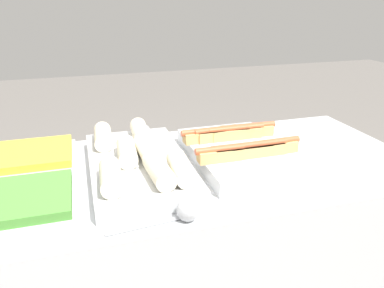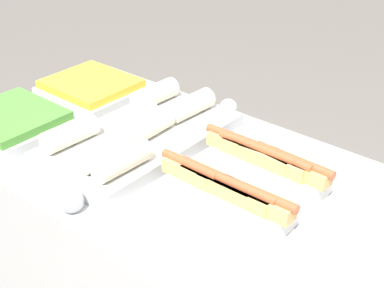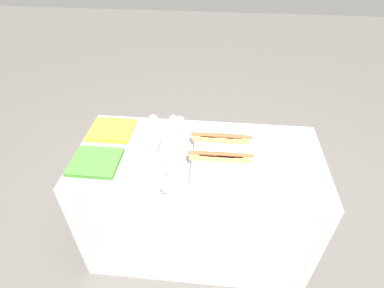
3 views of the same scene
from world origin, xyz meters
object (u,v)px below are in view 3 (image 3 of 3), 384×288
tray_side_back (112,133)px  serving_spoon_near (164,189)px  tray_side_front (96,165)px  serving_spoon_far (179,120)px  tray_hotdogs (221,151)px  tray_wraps (161,148)px

tray_side_back → serving_spoon_near: tray_side_back is taller
tray_side_front → serving_spoon_far: (0.39, 0.49, -0.01)m
tray_hotdogs → tray_wraps: size_ratio=0.87×
tray_side_back → serving_spoon_near: 0.57m
tray_wraps → serving_spoon_near: tray_wraps is taller
tray_hotdogs → tray_side_front: size_ratio=1.65×
tray_side_front → tray_side_back: same height
tray_wraps → serving_spoon_far: size_ratio=2.40×
tray_wraps → tray_side_back: size_ratio=1.90×
tray_wraps → tray_side_back: 0.35m
tray_side_front → serving_spoon_far: 0.62m
tray_wraps → tray_side_back: tray_wraps is taller
serving_spoon_far → serving_spoon_near: bearing=-89.4°
tray_side_back → tray_wraps: bearing=-19.5°
tray_side_front → serving_spoon_near: bearing=-17.1°
tray_side_front → serving_spoon_far: size_ratio=1.26×
tray_side_back → serving_spoon_near: bearing=-46.2°
tray_hotdogs → serving_spoon_far: bearing=133.2°
tray_hotdogs → serving_spoon_far: (-0.29, 0.30, -0.01)m
tray_side_back → serving_spoon_far: size_ratio=1.26×
tray_side_front → serving_spoon_near: (0.40, -0.12, -0.01)m
serving_spoon_far → tray_wraps: bearing=-101.0°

